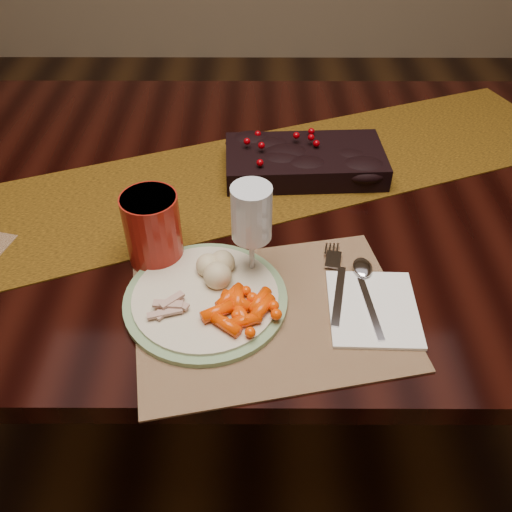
{
  "coord_description": "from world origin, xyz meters",
  "views": [
    {
      "loc": [
        0.02,
        -0.89,
        1.38
      ],
      "look_at": [
        0.02,
        -0.26,
        0.8
      ],
      "focal_mm": 38.0,
      "sensor_mm": 36.0,
      "label": 1
    }
  ],
  "objects_px": {
    "napkin": "(373,308)",
    "baby_carrots": "(239,310)",
    "dining_table": "(250,313)",
    "dinner_plate": "(206,298)",
    "centerpiece": "(305,158)",
    "wine_glass": "(252,235)",
    "placemat_main": "(270,314)",
    "red_cup": "(153,229)",
    "turkey_shreds": "(176,308)",
    "mashed_potatoes": "(209,265)"
  },
  "relations": [
    {
      "from": "centerpiece",
      "to": "red_cup",
      "type": "relative_size",
      "value": 2.53
    },
    {
      "from": "centerpiece",
      "to": "baby_carrots",
      "type": "distance_m",
      "value": 0.43
    },
    {
      "from": "red_cup",
      "to": "dining_table",
      "type": "bearing_deg",
      "value": 53.87
    },
    {
      "from": "dining_table",
      "to": "napkin",
      "type": "bearing_deg",
      "value": -58.76
    },
    {
      "from": "placemat_main",
      "to": "baby_carrots",
      "type": "xyz_separation_m",
      "value": [
        -0.05,
        -0.02,
        0.03
      ]
    },
    {
      "from": "wine_glass",
      "to": "red_cup",
      "type": "bearing_deg",
      "value": 166.89
    },
    {
      "from": "dinner_plate",
      "to": "red_cup",
      "type": "height_order",
      "value": "red_cup"
    },
    {
      "from": "napkin",
      "to": "dining_table",
      "type": "bearing_deg",
      "value": 122.81
    },
    {
      "from": "napkin",
      "to": "wine_glass",
      "type": "bearing_deg",
      "value": 158.53
    },
    {
      "from": "napkin",
      "to": "turkey_shreds",
      "type": "bearing_deg",
      "value": -174.78
    },
    {
      "from": "baby_carrots",
      "to": "turkey_shreds",
      "type": "relative_size",
      "value": 1.67
    },
    {
      "from": "dinner_plate",
      "to": "dining_table",
      "type": "bearing_deg",
      "value": 78.65
    },
    {
      "from": "mashed_potatoes",
      "to": "turkey_shreds",
      "type": "height_order",
      "value": "mashed_potatoes"
    },
    {
      "from": "placemat_main",
      "to": "dinner_plate",
      "type": "xyz_separation_m",
      "value": [
        -0.1,
        0.02,
        0.01
      ]
    },
    {
      "from": "red_cup",
      "to": "napkin",
      "type": "bearing_deg",
      "value": -18.59
    },
    {
      "from": "baby_carrots",
      "to": "wine_glass",
      "type": "relative_size",
      "value": 0.6
    },
    {
      "from": "centerpiece",
      "to": "turkey_shreds",
      "type": "distance_m",
      "value": 0.46
    },
    {
      "from": "placemat_main",
      "to": "mashed_potatoes",
      "type": "distance_m",
      "value": 0.12
    },
    {
      "from": "dining_table",
      "to": "dinner_plate",
      "type": "xyz_separation_m",
      "value": [
        -0.06,
        -0.31,
        0.39
      ]
    },
    {
      "from": "mashed_potatoes",
      "to": "red_cup",
      "type": "xyz_separation_m",
      "value": [
        -0.09,
        0.06,
        0.03
      ]
    },
    {
      "from": "dining_table",
      "to": "dinner_plate",
      "type": "bearing_deg",
      "value": -101.35
    },
    {
      "from": "dining_table",
      "to": "red_cup",
      "type": "distance_m",
      "value": 0.51
    },
    {
      "from": "dining_table",
      "to": "napkin",
      "type": "relative_size",
      "value": 11.43
    },
    {
      "from": "dinner_plate",
      "to": "wine_glass",
      "type": "xyz_separation_m",
      "value": [
        0.07,
        0.06,
        0.08
      ]
    },
    {
      "from": "dinner_plate",
      "to": "napkin",
      "type": "distance_m",
      "value": 0.26
    },
    {
      "from": "placemat_main",
      "to": "red_cup",
      "type": "height_order",
      "value": "red_cup"
    },
    {
      "from": "mashed_potatoes",
      "to": "turkey_shreds",
      "type": "bearing_deg",
      "value": -119.81
    },
    {
      "from": "dinner_plate",
      "to": "wine_glass",
      "type": "height_order",
      "value": "wine_glass"
    },
    {
      "from": "napkin",
      "to": "baby_carrots",
      "type": "bearing_deg",
      "value": -171.59
    },
    {
      "from": "dinner_plate",
      "to": "placemat_main",
      "type": "bearing_deg",
      "value": -13.45
    },
    {
      "from": "turkey_shreds",
      "to": "baby_carrots",
      "type": "bearing_deg",
      "value": -3.35
    },
    {
      "from": "turkey_shreds",
      "to": "centerpiece",
      "type": "bearing_deg",
      "value": 61.61
    },
    {
      "from": "dinner_plate",
      "to": "red_cup",
      "type": "relative_size",
      "value": 2.03
    },
    {
      "from": "mashed_potatoes",
      "to": "red_cup",
      "type": "height_order",
      "value": "red_cup"
    },
    {
      "from": "baby_carrots",
      "to": "centerpiece",
      "type": "bearing_deg",
      "value": 73.18
    },
    {
      "from": "turkey_shreds",
      "to": "placemat_main",
      "type": "bearing_deg",
      "value": 4.62
    },
    {
      "from": "dining_table",
      "to": "wine_glass",
      "type": "height_order",
      "value": "wine_glass"
    },
    {
      "from": "napkin",
      "to": "wine_glass",
      "type": "height_order",
      "value": "wine_glass"
    },
    {
      "from": "mashed_potatoes",
      "to": "red_cup",
      "type": "relative_size",
      "value": 0.62
    },
    {
      "from": "placemat_main",
      "to": "red_cup",
      "type": "distance_m",
      "value": 0.24
    },
    {
      "from": "mashed_potatoes",
      "to": "napkin",
      "type": "bearing_deg",
      "value": -13.41
    },
    {
      "from": "centerpiece",
      "to": "wine_glass",
      "type": "distance_m",
      "value": 0.33
    },
    {
      "from": "napkin",
      "to": "dinner_plate",
      "type": "bearing_deg",
      "value": 178.01
    },
    {
      "from": "baby_carrots",
      "to": "wine_glass",
      "type": "bearing_deg",
      "value": 79.97
    },
    {
      "from": "baby_carrots",
      "to": "wine_glass",
      "type": "xyz_separation_m",
      "value": [
        0.02,
        0.11,
        0.06
      ]
    },
    {
      "from": "turkey_shreds",
      "to": "napkin",
      "type": "height_order",
      "value": "turkey_shreds"
    },
    {
      "from": "baby_carrots",
      "to": "dining_table",
      "type": "bearing_deg",
      "value": 88.56
    },
    {
      "from": "mashed_potatoes",
      "to": "wine_glass",
      "type": "relative_size",
      "value": 0.45
    },
    {
      "from": "mashed_potatoes",
      "to": "napkin",
      "type": "distance_m",
      "value": 0.27
    },
    {
      "from": "centerpiece",
      "to": "turkey_shreds",
      "type": "height_order",
      "value": "centerpiece"
    }
  ]
}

